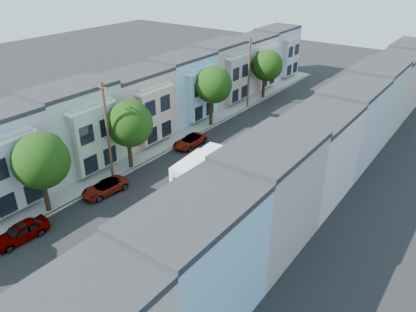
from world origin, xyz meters
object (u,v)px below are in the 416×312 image
Objects in this scene: utility_pole_near at (108,132)px; fedex_truck at (202,171)px; tree_far_r at (343,95)px; parked_left_b at (21,232)px; parked_right_d at (318,121)px; utility_pole_far at (249,73)px; tree_c at (129,124)px; parked_right_c at (292,141)px; parked_right_a at (118,276)px; tree_b at (40,161)px; tree_d at (213,85)px; parked_right_b at (180,228)px; lead_sedan at (236,156)px; parked_left_d at (190,141)px; parked_left_c at (105,188)px; tree_e at (267,66)px.

utility_pole_near is 1.41× the size of fedex_truck.
tree_far_r is 40.37m from parked_left_b.
fedex_truck is 1.45× the size of parked_right_d.
tree_far_r is at bearing 7.13° from utility_pole_far.
parked_left_b is at bearing -84.12° from tree_c.
parked_right_c is at bearing -85.98° from parked_right_d.
fedex_truck is 13.95m from parked_right_a.
parked_left_b is at bearing -68.72° from tree_b.
tree_b is at bearing -104.97° from parked_right_d.
utility_pole_far reaches higher than parked_left_b.
parked_left_b is (1.40, -28.08, -4.84)m from tree_d.
parked_right_b is at bearing -71.65° from fedex_truck.
lead_sedan reaches higher than parked_left_d.
tree_far_r is 24.26m from fedex_truck.
parked_right_d is at bearing -3.42° from utility_pole_far.
utility_pole_far is at bearing 90.00° from tree_b.
utility_pole_near is 28.06m from parked_right_d.
utility_pole_far is 23.74m from fedex_truck.
fedex_truck reaches higher than parked_right_b.
parked_right_d is at bearing 63.58° from tree_c.
parked_right_c is (11.20, 0.37, -4.83)m from tree_d.
tree_d is at bearing 90.01° from utility_pole_near.
tree_b is 34.71m from parked_right_d.
parked_left_c is at bearing -124.90° from lead_sedan.
parked_left_d is 0.93× the size of parked_right_d.
parked_left_c is at bearing -74.49° from tree_c.
fedex_truck is at bearing -58.00° from tree_d.
parked_right_a is 27.23m from parked_right_c.
tree_far_r reaches higher than parked_left_c.
parked_right_c is at bearing 35.33° from parked_left_d.
parked_left_c is 0.92× the size of parked_right_d.
tree_e reaches higher than tree_b.
parked_left_b is (1.40, -3.60, -4.38)m from tree_b.
tree_d is 1.06× the size of tree_e.
tree_c is at bearing -131.24° from parked_right_c.
parked_right_d is (11.20, -0.67, -4.47)m from utility_pole_far.
tree_d is 13.92m from tree_e.
parked_left_b is 1.01× the size of parked_left_d.
parked_left_c is at bearing -85.89° from tree_d.
tree_c reaches higher than parked_left_d.
utility_pole_near is 11.65m from parked_left_d.
tree_b reaches higher than tree_c.
parked_right_b is 0.81× the size of parked_right_d.
tree_far_r is 1.28× the size of lead_sedan.
tree_far_r is at bearing 74.47° from parked_left_c.
tree_b is 12.28m from parked_right_a.
lead_sedan is 1.13× the size of parked_right_b.
fedex_truck is 1.62× the size of parked_right_a.
utility_pole_near is (0.00, 7.22, 0.02)m from tree_b.
utility_pole_far reaches higher than parked_left_c.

